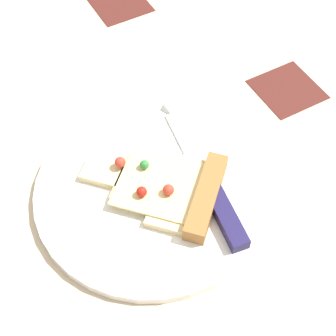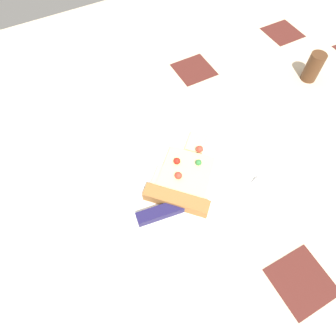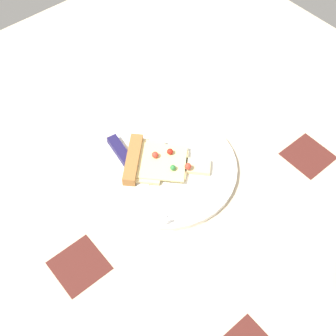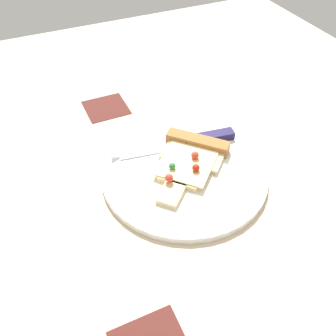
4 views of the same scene
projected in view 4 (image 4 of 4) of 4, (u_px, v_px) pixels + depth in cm
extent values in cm
cube|color=#C6B293|center=(161.00, 178.00, 69.36)|extent=(135.74, 135.74, 3.00)
cube|color=#4C1E19|center=(106.00, 108.00, 83.06)|extent=(9.00, 9.00, 0.20)
cylinder|color=white|center=(184.00, 173.00, 67.25)|extent=(29.57, 29.57, 1.27)
cube|color=beige|center=(192.00, 155.00, 69.14)|extent=(11.94, 12.09, 1.00)
cube|color=beige|center=(182.00, 174.00, 65.46)|extent=(9.02, 9.07, 1.00)
cube|color=beige|center=(171.00, 194.00, 62.13)|extent=(6.25, 6.20, 1.00)
cube|color=#EDD88C|center=(187.00, 163.00, 66.68)|extent=(13.59, 13.56, 0.30)
cube|color=#9E6633|center=(197.00, 143.00, 70.72)|extent=(10.18, 10.46, 2.20)
sphere|color=red|center=(195.00, 155.00, 66.83)|extent=(1.39, 1.39, 1.39)
sphere|color=red|center=(169.00, 178.00, 62.75)|extent=(1.39, 1.39, 1.39)
sphere|color=#2D7A38|center=(172.00, 166.00, 64.98)|extent=(1.19, 1.19, 1.19)
sphere|color=#B21E14|center=(196.00, 168.00, 64.53)|extent=(1.33, 1.33, 1.33)
cube|color=silver|center=(148.00, 152.00, 70.32)|extent=(12.16, 3.73, 0.30)
cone|color=silver|center=(117.00, 157.00, 69.13)|extent=(2.27, 2.27, 2.00)
cube|color=#1E1947|center=(209.00, 138.00, 72.25)|extent=(10.21, 3.63, 1.60)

